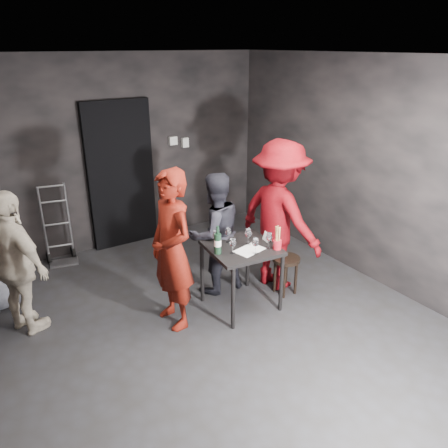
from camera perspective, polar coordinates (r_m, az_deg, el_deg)
floor at (r=4.84m, az=-1.94°, el=-12.70°), size 4.50×5.00×0.02m
ceiling at (r=3.96m, az=-2.48°, el=21.20°), size 4.50×5.00×0.02m
wall_back at (r=6.41m, az=-13.75°, el=8.90°), size 4.50×0.04×2.70m
wall_right at (r=5.63m, az=18.09°, el=6.59°), size 0.04×5.00×2.70m
doorway at (r=6.43m, az=-13.32°, el=6.20°), size 0.95×0.10×2.10m
wallbox_upper at (r=6.65m, az=-6.68°, el=10.76°), size 0.12×0.06×0.12m
wallbox_lower at (r=6.75m, az=-5.12°, el=10.56°), size 0.10×0.06×0.14m
hand_truck at (r=6.37m, az=-20.53°, el=-2.94°), size 0.37×0.32×1.10m
tasting_table at (r=4.80m, az=2.29°, el=-3.97°), size 0.72×0.72×0.75m
stool at (r=5.22m, az=8.09°, el=-5.36°), size 0.32×0.32×0.47m
server_red at (r=4.41m, az=-6.90°, el=-2.12°), size 0.50×0.73×1.93m
woman_black at (r=5.10m, az=-1.24°, el=-1.43°), size 0.70×0.39×1.44m
man_maroon at (r=5.12m, az=7.37°, el=2.98°), size 0.87×1.50×2.19m
bystander_cream at (r=4.79m, az=-25.45°, el=-4.66°), size 0.79×1.01×1.56m
tasting_mat at (r=4.67m, az=3.34°, el=-3.41°), size 0.35×0.28×0.00m
wine_glass_a at (r=4.56m, az=1.17°, el=-2.80°), size 0.07×0.07×0.18m
wine_glass_b at (r=4.67m, az=-0.98°, el=-1.88°), size 0.11×0.11×0.22m
wine_glass_c at (r=4.81m, az=0.57°, el=-1.37°), size 0.08×0.08×0.18m
wine_glass_d at (r=4.56m, az=4.12°, el=-2.78°), size 0.09×0.09×0.19m
wine_glass_e at (r=4.69m, az=5.89°, el=-2.08°), size 0.08×0.08×0.19m
wine_glass_f at (r=4.75m, az=3.20°, el=-1.60°), size 0.09×0.09×0.20m
wine_bottle at (r=4.54m, az=-0.83°, el=-2.50°), size 0.07×0.07×0.31m
breadstick_cup at (r=4.67m, az=7.02°, el=-1.83°), size 0.09×0.09×0.28m
reserved_card at (r=4.88m, az=5.56°, el=-1.70°), size 0.10×0.14×0.10m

